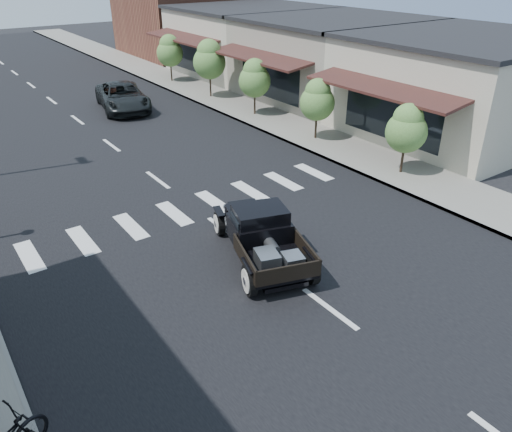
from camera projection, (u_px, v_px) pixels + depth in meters
ground at (260, 257)px, 14.82m from camera, size 120.00×120.00×0.00m
road at (90, 129)px, 25.65m from camera, size 14.00×80.00×0.02m
road_markings at (128, 158)px, 22.04m from camera, size 12.00×60.00×0.06m
sidewalk_right at (229, 103)px, 29.97m from camera, size 3.00×80.00×0.15m
storefront_near at (461, 87)px, 24.35m from camera, size 10.00×9.00×4.50m
storefront_mid at (334, 59)px, 30.85m from camera, size 10.00×9.00×4.50m
storefront_far at (251, 41)px, 37.35m from camera, size 10.00×9.00×4.50m
far_building_right at (191, 12)px, 44.25m from camera, size 11.00×10.00×7.00m
small_tree_a at (405, 140)px, 19.64m from camera, size 1.62×1.62×2.70m
small_tree_b at (317, 110)px, 23.41m from camera, size 1.64×1.64×2.73m
small_tree_c at (255, 88)px, 27.03m from camera, size 1.72×1.72×2.87m
small_tree_d at (210, 69)px, 30.37m from camera, size 1.97×1.97×3.29m
small_tree_e at (170, 59)px, 34.29m from camera, size 1.79×1.79×2.98m
hotrod_pickup at (262, 235)px, 14.42m from camera, size 3.41×5.01×1.59m
second_car at (123, 97)px, 28.60m from camera, size 3.45×5.69×1.48m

